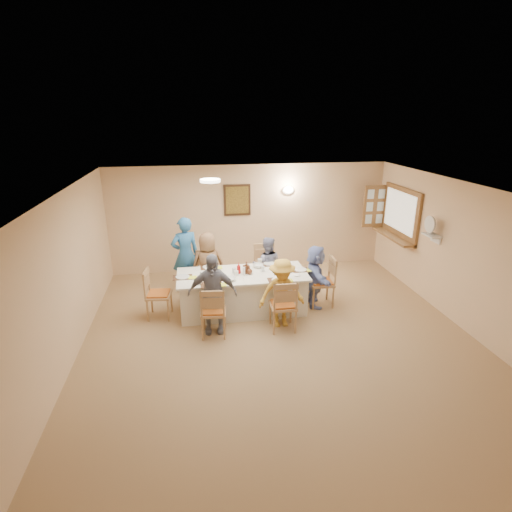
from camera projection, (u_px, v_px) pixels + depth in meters
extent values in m
plane|color=#A37C56|center=(282.00, 343.00, 6.60)|extent=(7.00, 7.00, 0.00)
plane|color=beige|center=(250.00, 218.00, 9.43)|extent=(6.50, 0.00, 6.50)
plane|color=beige|center=(392.00, 451.00, 2.92)|extent=(6.50, 0.00, 6.50)
plane|color=beige|center=(61.00, 287.00, 5.68)|extent=(0.00, 7.00, 7.00)
plane|color=beige|center=(473.00, 261.00, 6.67)|extent=(0.00, 7.00, 7.00)
plane|color=white|center=(285.00, 193.00, 5.75)|extent=(7.00, 7.00, 0.00)
cube|color=#341C12|center=(237.00, 200.00, 9.20)|extent=(0.62, 0.04, 0.72)
cube|color=black|center=(237.00, 200.00, 9.18)|extent=(0.52, 0.02, 0.62)
ellipsoid|color=white|center=(288.00, 190.00, 9.29)|extent=(0.26, 0.09, 0.18)
cylinder|color=white|center=(210.00, 181.00, 7.00)|extent=(0.36, 0.36, 0.05)
cube|color=brown|center=(401.00, 213.00, 8.81)|extent=(0.06, 1.50, 1.15)
cube|color=brown|center=(393.00, 236.00, 8.97)|extent=(0.30, 1.50, 0.05)
cube|color=brown|center=(375.00, 206.00, 9.48)|extent=(0.55, 0.04, 1.00)
cube|color=white|center=(432.00, 235.00, 7.58)|extent=(0.22, 0.36, 0.03)
cube|color=white|center=(243.00, 292.00, 7.57)|extent=(2.41, 1.02, 0.76)
imported|color=brown|center=(208.00, 266.00, 8.01)|extent=(0.75, 0.55, 1.39)
imported|color=gray|center=(267.00, 266.00, 8.22)|extent=(0.76, 0.67, 1.24)
imported|color=gray|center=(212.00, 294.00, 6.74)|extent=(0.90, 0.51, 1.42)
imported|color=gold|center=(282.00, 293.00, 6.95)|extent=(0.85, 0.53, 1.26)
imported|color=#7F93D5|center=(315.00, 276.00, 7.71)|extent=(1.21, 0.56, 1.24)
imported|color=teal|center=(185.00, 254.00, 8.34)|extent=(0.78, 0.68, 1.60)
cube|color=#472B19|center=(211.00, 285.00, 6.96)|extent=(0.38, 0.28, 0.01)
cylinder|color=white|center=(211.00, 284.00, 6.96)|extent=(0.24, 0.24, 0.01)
cube|color=#F2FF35|center=(222.00, 285.00, 6.94)|extent=(0.15, 0.15, 0.01)
cube|color=#472B19|center=(279.00, 280.00, 7.14)|extent=(0.38, 0.28, 0.01)
cylinder|color=white|center=(279.00, 280.00, 7.14)|extent=(0.25, 0.25, 0.02)
cube|color=#F2FF35|center=(289.00, 280.00, 7.12)|extent=(0.13, 0.13, 0.01)
cube|color=#472B19|center=(209.00, 267.00, 7.74)|extent=(0.32, 0.24, 0.01)
cylinder|color=white|center=(209.00, 267.00, 7.74)|extent=(0.24, 0.24, 0.02)
cube|color=#F2FF35|center=(218.00, 267.00, 7.72)|extent=(0.15, 0.15, 0.01)
cube|color=#472B19|center=(269.00, 264.00, 7.93)|extent=(0.37, 0.28, 0.01)
cylinder|color=white|center=(269.00, 263.00, 7.92)|extent=(0.24, 0.24, 0.01)
cube|color=#F2FF35|center=(279.00, 264.00, 7.90)|extent=(0.14, 0.14, 0.01)
cube|color=#472B19|center=(183.00, 277.00, 7.27)|extent=(0.35, 0.26, 0.01)
cylinder|color=white|center=(183.00, 277.00, 7.27)|extent=(0.25, 0.25, 0.02)
cube|color=#F2FF35|center=(193.00, 277.00, 7.25)|extent=(0.15, 0.15, 0.01)
cube|color=#472B19|center=(300.00, 270.00, 7.61)|extent=(0.32, 0.24, 0.01)
cylinder|color=white|center=(300.00, 270.00, 7.61)|extent=(0.24, 0.24, 0.01)
cube|color=#F2FF35|center=(310.00, 270.00, 7.59)|extent=(0.14, 0.14, 0.01)
imported|color=white|center=(199.00, 282.00, 6.99)|extent=(0.11, 0.11, 0.09)
imported|color=white|center=(260.00, 261.00, 7.95)|extent=(0.15, 0.15, 0.09)
imported|color=white|center=(230.00, 279.00, 7.15)|extent=(0.24, 0.24, 0.05)
imported|color=white|center=(258.00, 266.00, 7.75)|extent=(0.26, 0.26, 0.07)
imported|color=red|center=(239.00, 268.00, 7.43)|extent=(0.10, 0.10, 0.21)
imported|color=#532A16|center=(246.00, 267.00, 7.44)|extent=(0.17, 0.17, 0.23)
imported|color=#532A16|center=(249.00, 270.00, 7.41)|extent=(0.14, 0.14, 0.15)
cylinder|color=silver|center=(234.00, 270.00, 7.45)|extent=(0.07, 0.07, 0.10)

